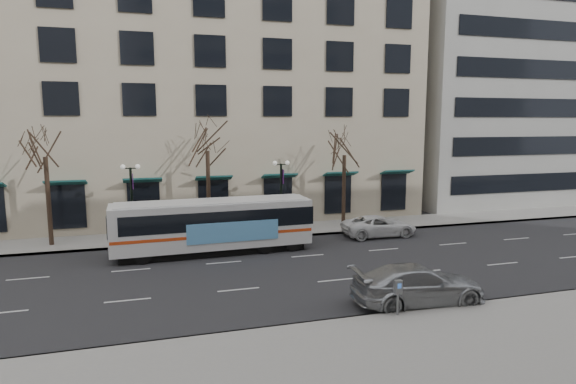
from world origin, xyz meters
name	(u,v)px	position (x,y,z in m)	size (l,w,h in m)	color
ground	(230,275)	(0.00, 0.00, 0.00)	(160.00, 160.00, 0.00)	black
sidewalk_far	(278,230)	(5.00, 9.00, 0.07)	(80.00, 4.00, 0.15)	gray
building_hotel	(167,75)	(-2.00, 21.00, 12.00)	(40.00, 20.00, 24.00)	tan
building_office	(493,31)	(32.00, 21.00, 17.50)	(25.00, 20.00, 35.00)	#999993
tree_far_left	(44,141)	(-10.00, 8.80, 6.70)	(3.60, 3.60, 8.34)	black
tree_far_mid	(207,137)	(0.00, 8.80, 6.91)	(3.60, 3.60, 8.55)	black
tree_far_right	(345,142)	(10.00, 8.80, 6.42)	(3.60, 3.60, 8.06)	black
lamp_post_left	(132,199)	(-4.99, 8.20, 2.94)	(1.22, 0.45, 5.21)	black
lamp_post_right	(281,193)	(5.01, 8.20, 2.94)	(1.22, 0.45, 5.21)	black
city_bus	(214,224)	(-0.19, 4.53, 1.76)	(11.97, 2.96, 3.22)	silver
silver_car	(418,285)	(7.25, -6.20, 0.85)	(2.39, 5.89, 1.71)	#A0A3A8
white_pickup	(379,226)	(11.37, 5.67, 0.72)	(2.39, 5.17, 1.44)	white
pay_station	(398,290)	(5.58, -7.42, 1.20)	(0.32, 0.22, 1.45)	slate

